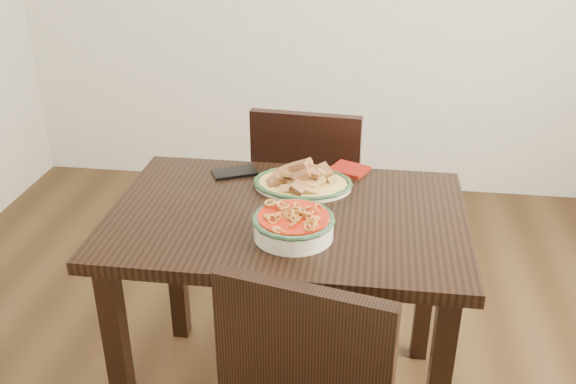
# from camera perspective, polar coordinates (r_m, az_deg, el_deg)

# --- Properties ---
(dining_table) EXTENTS (1.09, 0.73, 0.75)m
(dining_table) POSITION_cam_1_polar(r_m,az_deg,el_deg) (2.02, -0.08, -4.59)
(dining_table) COLOR black
(dining_table) RESTS_ON ground
(chair_far) EXTENTS (0.45, 0.45, 0.89)m
(chair_far) POSITION_cam_1_polar(r_m,az_deg,el_deg) (2.63, 1.91, -0.28)
(chair_far) COLOR black
(chair_far) RESTS_ON ground
(fish_plate) EXTENTS (0.32, 0.25, 0.11)m
(fish_plate) POSITION_cam_1_polar(r_m,az_deg,el_deg) (2.11, 1.34, 1.56)
(fish_plate) COLOR beige
(fish_plate) RESTS_ON dining_table
(noodle_bowl) EXTENTS (0.24, 0.24, 0.08)m
(noodle_bowl) POSITION_cam_1_polar(r_m,az_deg,el_deg) (1.82, 0.49, -2.76)
(noodle_bowl) COLOR beige
(noodle_bowl) RESTS_ON dining_table
(smartphone) EXTENTS (0.17, 0.14, 0.01)m
(smartphone) POSITION_cam_1_polar(r_m,az_deg,el_deg) (2.23, -4.76, 1.75)
(smartphone) COLOR black
(smartphone) RESTS_ON dining_table
(napkin) EXTENTS (0.15, 0.14, 0.01)m
(napkin) POSITION_cam_1_polar(r_m,az_deg,el_deg) (2.25, 5.48, 2.03)
(napkin) COLOR maroon
(napkin) RESTS_ON dining_table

